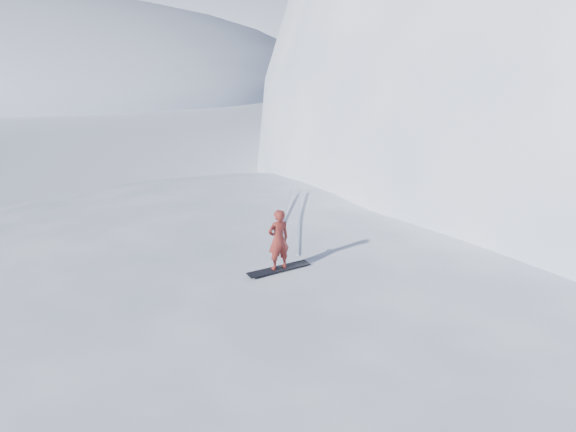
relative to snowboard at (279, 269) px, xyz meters
name	(u,v)px	position (x,y,z in m)	size (l,w,h in m)	color
ground	(304,379)	(0.93, -1.11, -2.41)	(400.00, 400.00, 0.00)	white
near_ridge	(358,321)	(1.93, 1.89, -2.41)	(36.00, 28.00, 4.80)	white
peak_shoulder	(553,183)	(10.93, 18.89, -2.41)	(28.00, 24.00, 18.00)	white
far_ridge_c	(237,63)	(-39.07, 108.89, -2.41)	(140.00, 90.00, 36.00)	white
wind_bumps	(300,330)	(0.37, 1.00, -2.41)	(16.00, 14.40, 1.00)	white
snowboard	(279,269)	(0.00, 0.00, 0.00)	(1.70, 0.32, 0.03)	black
snowboarder	(278,240)	(0.00, 0.00, 0.81)	(0.58, 0.38, 1.59)	maroon
board_tracks	(292,216)	(-0.59, 3.89, 0.01)	(1.65, 5.93, 0.04)	silver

